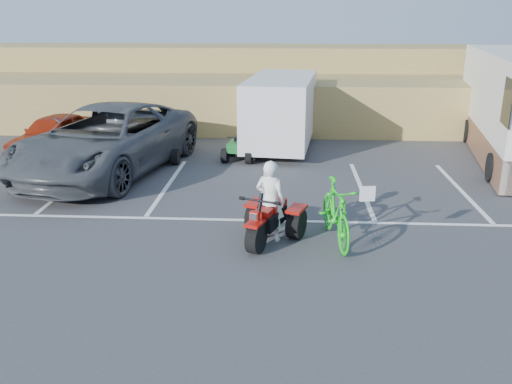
# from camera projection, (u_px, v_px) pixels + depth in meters

# --- Properties ---
(ground) EXTENTS (100.00, 100.00, 0.00)m
(ground) POSITION_uv_depth(u_px,v_px,m) (252.00, 266.00, 10.38)
(ground) COLOR #3B3B3D
(ground) RESTS_ON ground
(parking_stripes) EXTENTS (28.00, 5.16, 0.01)m
(parking_stripes) POSITION_uv_depth(u_px,v_px,m) (295.00, 198.00, 14.19)
(parking_stripes) COLOR white
(parking_stripes) RESTS_ON ground
(grass_embankment) EXTENTS (40.00, 8.50, 3.10)m
(grass_embankment) POSITION_uv_depth(u_px,v_px,m) (274.00, 86.00, 24.60)
(grass_embankment) COLOR olive
(grass_embankment) RESTS_ON ground
(red_trike_atv) EXTENTS (1.78, 2.03, 1.10)m
(red_trike_atv) POSITION_uv_depth(u_px,v_px,m) (267.00, 242.00, 11.48)
(red_trike_atv) COLOR #9F0F09
(red_trike_atv) RESTS_ON ground
(rider) EXTENTS (0.74, 0.61, 1.75)m
(rider) POSITION_uv_depth(u_px,v_px,m) (270.00, 201.00, 11.33)
(rider) COLOR white
(rider) RESTS_ON ground
(green_dirt_bike) EXTENTS (0.96, 2.27, 1.32)m
(green_dirt_bike) POSITION_uv_depth(u_px,v_px,m) (336.00, 212.00, 11.29)
(green_dirt_bike) COLOR #14BF19
(green_dirt_bike) RESTS_ON ground
(grey_pickup) EXTENTS (4.80, 7.73, 2.00)m
(grey_pickup) POSITION_uv_depth(u_px,v_px,m) (107.00, 140.00, 16.20)
(grey_pickup) COLOR #42464A
(grey_pickup) RESTS_ON ground
(red_car) EXTENTS (2.31, 4.16, 1.34)m
(red_car) POSITION_uv_depth(u_px,v_px,m) (54.00, 134.00, 18.53)
(red_car) COLOR maroon
(red_car) RESTS_ON ground
(cargo_trailer) EXTENTS (2.68, 5.52, 2.48)m
(cargo_trailer) POSITION_uv_depth(u_px,v_px,m) (281.00, 110.00, 19.21)
(cargo_trailer) COLOR silver
(cargo_trailer) RESTS_ON ground
(quad_atv_blue) EXTENTS (1.12, 1.49, 0.97)m
(quad_atv_blue) POSITION_uv_depth(u_px,v_px,m) (165.00, 160.00, 17.82)
(quad_atv_blue) COLOR navy
(quad_atv_blue) RESTS_ON ground
(quad_atv_green) EXTENTS (1.17, 1.46, 0.87)m
(quad_atv_green) POSITION_uv_depth(u_px,v_px,m) (240.00, 160.00, 17.89)
(quad_atv_green) COLOR #166125
(quad_atv_green) RESTS_ON ground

